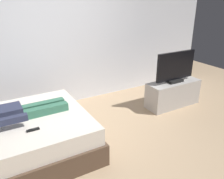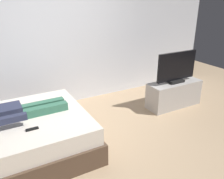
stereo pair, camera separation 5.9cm
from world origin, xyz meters
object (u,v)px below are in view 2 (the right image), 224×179
Objects in this scene: bed at (16,139)px; remote at (32,129)px; tv_stand at (174,94)px; person at (13,113)px; tv at (177,68)px.

bed is 0.48m from remote.
tv_stand is at bearing 10.11° from remote.
person is at bearing -178.21° from tv_stand.
bed is at bearing -177.00° from tv_stand.
person is 1.43× the size of tv.
person is at bearing -178.21° from tv.
bed is 2.97m from tv_stand.
person is 2.96m from tv_stand.
bed is at bearing -114.35° from person.
person is 2.94m from tv.
tv is at bearing 3.00° from bed.
person is 0.44m from remote.
tv is (2.78, 0.50, 0.24)m from remote.
person is 1.15× the size of tv_stand.
bed is 13.21× the size of remote.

